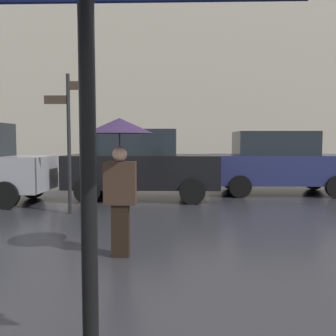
% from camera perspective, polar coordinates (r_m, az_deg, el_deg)
% --- Properties ---
extents(pedestrian_with_umbrella, '(0.92, 0.92, 1.91)m').
position_cam_1_polar(pedestrian_with_umbrella, '(5.19, -7.27, 2.93)').
color(pedestrian_with_umbrella, black).
rests_on(pedestrian_with_umbrella, ground).
extents(parked_car_right, '(4.09, 1.83, 1.89)m').
position_cam_1_polar(parked_car_right, '(10.35, -4.16, 0.64)').
color(parked_car_right, black).
rests_on(parked_car_right, ground).
extents(parked_car_distant, '(4.12, 2.04, 1.87)m').
position_cam_1_polar(parked_car_distant, '(11.91, 16.23, 0.87)').
color(parked_car_distant, '#1E234C').
rests_on(parked_car_distant, ground).
extents(street_signpost, '(1.08, 0.08, 3.02)m').
position_cam_1_polar(street_signpost, '(8.49, -14.66, 5.59)').
color(street_signpost, black).
rests_on(street_signpost, ground).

